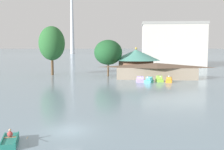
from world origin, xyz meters
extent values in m
plane|color=gray|center=(0.00, 0.00, 0.00)|extent=(2000.00, 2000.00, 0.00)
cube|color=#237A6B|center=(-3.85, -3.92, 0.27)|extent=(2.08, 3.25, 0.54)
cube|color=#237A6B|center=(-3.33, -3.75, 0.59)|extent=(1.01, 2.76, 0.10)
cube|color=#237A6B|center=(-4.36, -4.10, 0.59)|extent=(1.01, 2.76, 0.10)
cube|color=#997F5B|center=(-3.92, -3.71, 0.56)|extent=(1.03, 0.55, 0.04)
ellipsoid|color=#BF3F3F|center=(-3.92, -3.71, 0.82)|extent=(0.52, 0.44, 0.48)
sphere|color=tan|center=(-3.92, -3.71, 1.17)|extent=(0.22, 0.22, 0.22)
cylinder|color=tan|center=(-2.57, -3.42, 0.45)|extent=(0.55, 1.51, 0.41)
cube|color=#B299D8|center=(7.93, 36.11, 0.30)|extent=(1.83, 3.05, 0.60)
cube|color=#C8ADF0|center=(7.91, 36.48, 0.92)|extent=(1.50, 1.40, 0.65)
cylinder|color=#B299D8|center=(7.98, 34.92, 0.83)|extent=(0.14, 0.14, 0.46)
sphere|color=white|center=(7.98, 34.92, 1.20)|extent=(0.29, 0.29, 0.29)
cube|color=#4CB7CC|center=(9.85, 35.45, 0.29)|extent=(2.25, 2.84, 0.58)
cube|color=#5DCDE2|center=(9.96, 35.74, 0.91)|extent=(1.57, 1.48, 0.66)
cylinder|color=#4CB7CC|center=(9.51, 34.52, 0.81)|extent=(0.14, 0.14, 0.46)
sphere|color=white|center=(9.51, 34.52, 1.22)|extent=(0.38, 0.38, 0.38)
cube|color=#8CCC3F|center=(12.32, 36.67, 0.33)|extent=(1.68, 2.67, 0.65)
cube|color=#A0E24F|center=(12.28, 36.99, 1.01)|extent=(1.32, 1.27, 0.71)
cylinder|color=#8CCC3F|center=(12.43, 35.67, 0.91)|extent=(0.14, 0.14, 0.51)
sphere|color=white|center=(12.43, 35.67, 1.31)|extent=(0.30, 0.30, 0.30)
cube|color=orange|center=(14.39, 35.91, 0.33)|extent=(1.76, 2.63, 0.66)
cube|color=gold|center=(14.44, 36.21, 0.92)|extent=(1.32, 1.28, 0.52)
cylinder|color=orange|center=(14.21, 34.96, 0.97)|extent=(0.14, 0.14, 0.62)
sphere|color=white|center=(14.21, 34.96, 1.46)|extent=(0.35, 0.35, 0.35)
cube|color=gray|center=(12.07, 42.21, 1.43)|extent=(19.47, 5.01, 2.86)
pyramid|color=brown|center=(12.07, 42.21, 3.42)|extent=(21.03, 5.77, 1.11)
cylinder|color=brown|center=(7.13, 50.23, 2.12)|extent=(9.67, 9.67, 4.24)
cone|color=teal|center=(7.13, 50.23, 5.69)|extent=(13.20, 13.20, 2.91)
sphere|color=#B7993D|center=(7.13, 50.23, 7.50)|extent=(0.70, 0.70, 0.70)
cylinder|color=brown|center=(-16.42, 49.18, 2.09)|extent=(0.68, 0.68, 4.17)
ellipsoid|color=#28602D|center=(-16.42, 49.18, 8.93)|extent=(7.27, 7.27, 9.51)
cylinder|color=brown|center=(-0.43, 47.45, 1.54)|extent=(0.44, 0.44, 3.08)
ellipsoid|color=#1E5128|center=(-0.43, 47.45, 6.45)|extent=(7.57, 7.57, 6.75)
cube|color=beige|center=(22.59, 86.34, 8.33)|extent=(24.67, 12.21, 16.66)
cube|color=#999993|center=(22.59, 86.34, 17.16)|extent=(25.16, 12.45, 1.00)
camera|label=1|loc=(6.11, -24.32, 8.02)|focal=42.72mm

